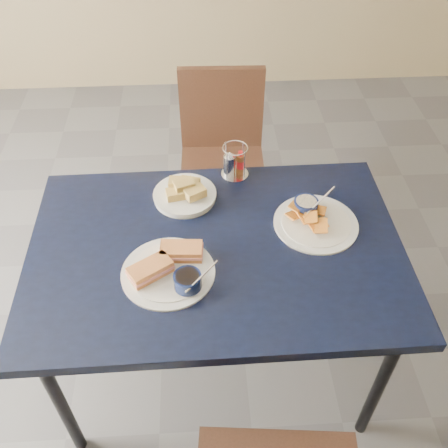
{
  "coord_description": "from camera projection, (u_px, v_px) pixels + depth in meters",
  "views": [
    {
      "loc": [
        -0.16,
        -1.16,
        2.02
      ],
      "look_at": [
        -0.09,
        0.05,
        0.82
      ],
      "focal_mm": 40.0,
      "sensor_mm": 36.0,
      "label": 1
    }
  ],
  "objects": [
    {
      "name": "bread_basket",
      "position": [
        185.0,
        193.0,
        1.89
      ],
      "size": [
        0.24,
        0.24,
        0.08
      ],
      "color": "white",
      "rests_on": "dining_table"
    },
    {
      "name": "chair_far",
      "position": [
        222.0,
        146.0,
        2.55
      ],
      "size": [
        0.43,
        0.41,
        0.89
      ],
      "color": "black",
      "rests_on": "ground"
    },
    {
      "name": "ground",
      "position": [
        245.0,
        360.0,
        2.25
      ],
      "size": [
        6.0,
        6.0,
        0.0
      ],
      "primitive_type": "plane",
      "color": "#4B4B50",
      "rests_on": "ground"
    },
    {
      "name": "plantain_plate",
      "position": [
        312.0,
        218.0,
        1.81
      ],
      "size": [
        0.31,
        0.31,
        0.12
      ],
      "color": "white",
      "rests_on": "dining_table"
    },
    {
      "name": "dining_table",
      "position": [
        216.0,
        258.0,
        1.77
      ],
      "size": [
        1.31,
        0.88,
        0.75
      ],
      "color": "black",
      "rests_on": "ground"
    },
    {
      "name": "sandwich_plate",
      "position": [
        171.0,
        268.0,
        1.63
      ],
      "size": [
        0.32,
        0.31,
        0.12
      ],
      "color": "white",
      "rests_on": "dining_table"
    },
    {
      "name": "condiment_caddy",
      "position": [
        234.0,
        163.0,
        1.97
      ],
      "size": [
        0.11,
        0.11,
        0.14
      ],
      "color": "silver",
      "rests_on": "dining_table"
    }
  ]
}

